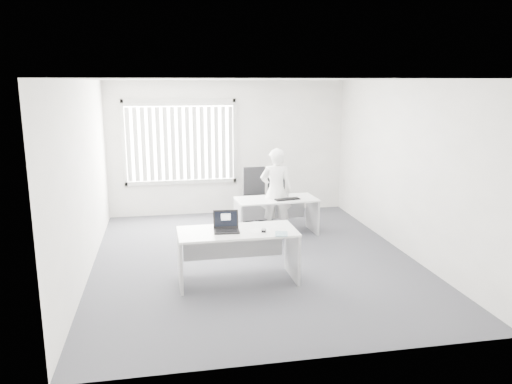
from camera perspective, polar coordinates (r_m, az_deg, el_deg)
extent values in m
plane|color=#54545C|center=(8.03, -0.21, -7.66)|extent=(6.00, 6.00, 0.00)
cube|color=white|center=(10.59, -3.19, 5.06)|extent=(5.00, 0.02, 2.80)
cube|color=white|center=(4.82, 6.33, -4.08)|extent=(5.00, 0.02, 2.80)
cube|color=white|center=(7.62, -19.03, 1.46)|extent=(0.02, 6.00, 2.80)
cube|color=white|center=(8.48, 16.66, 2.68)|extent=(0.02, 6.00, 2.80)
cube|color=silver|center=(7.54, -0.22, 12.74)|extent=(5.00, 6.00, 0.02)
cube|color=beige|center=(10.45, -8.64, 5.67)|extent=(2.32, 0.06, 1.76)
cube|color=white|center=(6.95, -2.15, -4.54)|extent=(1.65, 0.79, 0.03)
cube|color=#ABABAE|center=(6.99, -8.67, -7.81)|extent=(0.05, 0.71, 0.72)
cube|color=#ABABAE|center=(7.23, 4.19, -7.00)|extent=(0.05, 0.71, 0.72)
cube|color=white|center=(9.16, 2.33, -0.84)|extent=(1.51, 0.78, 0.03)
cube|color=#ABABAE|center=(9.07, -2.05, -3.16)|extent=(0.07, 0.64, 0.64)
cube|color=#ABABAE|center=(9.46, 6.49, -2.56)|extent=(0.07, 0.64, 0.64)
cylinder|color=black|center=(10.17, 0.04, -3.06)|extent=(0.63, 0.63, 0.08)
cylinder|color=black|center=(10.12, 0.04, -2.00)|extent=(0.07, 0.07, 0.47)
cube|color=black|center=(10.06, 0.04, -0.72)|extent=(0.48, 0.48, 0.07)
cube|color=black|center=(10.20, -0.23, 1.33)|extent=(0.45, 0.08, 0.56)
imported|color=white|center=(9.16, 2.31, 0.08)|extent=(0.65, 0.50, 1.60)
cube|color=white|center=(6.95, 0.44, -4.39)|extent=(0.28, 0.21, 0.00)
cube|color=silver|center=(6.78, 2.92, -4.81)|extent=(0.22, 0.27, 0.01)
cube|color=black|center=(9.07, 3.60, -0.82)|extent=(0.48, 0.23, 0.02)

